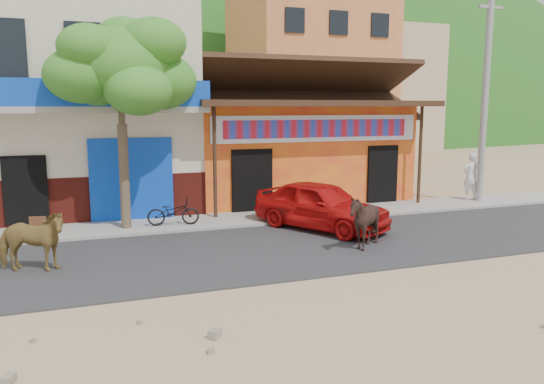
# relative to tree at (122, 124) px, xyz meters

# --- Properties ---
(ground) EXTENTS (120.00, 120.00, 0.00)m
(ground) POSITION_rel_tree_xyz_m (4.60, -5.80, -3.12)
(ground) COLOR #9E825B
(ground) RESTS_ON ground
(road) EXTENTS (60.00, 5.00, 0.04)m
(road) POSITION_rel_tree_xyz_m (4.60, -3.30, -3.10)
(road) COLOR #28282B
(road) RESTS_ON ground
(sidewalk) EXTENTS (60.00, 2.00, 0.12)m
(sidewalk) POSITION_rel_tree_xyz_m (4.60, 0.20, -3.06)
(sidewalk) COLOR gray
(sidewalk) RESTS_ON ground
(dance_club) EXTENTS (8.00, 6.00, 3.60)m
(dance_club) POSITION_rel_tree_xyz_m (6.60, 4.20, -1.32)
(dance_club) COLOR orange
(dance_club) RESTS_ON ground
(cafe_building) EXTENTS (7.00, 6.00, 7.00)m
(cafe_building) POSITION_rel_tree_xyz_m (-0.90, 4.20, 0.38)
(cafe_building) COLOR beige
(cafe_building) RESTS_ON ground
(apartment_front) EXTENTS (9.00, 9.00, 12.00)m
(apartment_front) POSITION_rel_tree_xyz_m (13.60, 18.20, 2.88)
(apartment_front) COLOR #CC723F
(apartment_front) RESTS_ON ground
(apartment_rear) EXTENTS (8.00, 8.00, 10.00)m
(apartment_rear) POSITION_rel_tree_xyz_m (22.60, 24.20, 1.88)
(apartment_rear) COLOR tan
(apartment_rear) RESTS_ON ground
(hillside) EXTENTS (100.00, 40.00, 24.00)m
(hillside) POSITION_rel_tree_xyz_m (4.60, 64.20, 8.88)
(hillside) COLOR #194C14
(hillside) RESTS_ON ground
(tree) EXTENTS (3.00, 3.00, 6.00)m
(tree) POSITION_rel_tree_xyz_m (0.00, 0.00, 0.00)
(tree) COLOR #2D721E
(tree) RESTS_ON sidewalk
(utility_pole) EXTENTS (0.24, 0.24, 8.00)m
(utility_pole) POSITION_rel_tree_xyz_m (12.80, 0.20, 1.00)
(utility_pole) COLOR gray
(utility_pole) RESTS_ON sidewalk
(cow_tan) EXTENTS (1.74, 1.19, 1.35)m
(cow_tan) POSITION_rel_tree_xyz_m (-2.25, -3.34, -2.41)
(cow_tan) COLOR olive
(cow_tan) RESTS_ON road
(cow_dark) EXTENTS (1.34, 1.21, 1.40)m
(cow_dark) POSITION_rel_tree_xyz_m (5.48, -4.10, -2.38)
(cow_dark) COLOR black
(cow_dark) RESTS_ON road
(red_car) EXTENTS (3.47, 4.44, 1.42)m
(red_car) POSITION_rel_tree_xyz_m (5.38, -1.73, -2.37)
(red_car) COLOR #B70D0D
(red_car) RESTS_ON road
(scooter) EXTENTS (1.57, 0.74, 0.79)m
(scooter) POSITION_rel_tree_xyz_m (1.34, -0.13, -2.60)
(scooter) COLOR black
(scooter) RESTS_ON sidewalk
(pedestrian) EXTENTS (0.67, 0.46, 1.78)m
(pedestrian) POSITION_rel_tree_xyz_m (12.60, 0.47, -2.11)
(pedestrian) COLOR white
(pedestrian) RESTS_ON sidewalk
(cafe_chair_left) EXTENTS (0.53, 0.53, 0.95)m
(cafe_chair_left) POSITION_rel_tree_xyz_m (-2.38, -0.22, -2.52)
(cafe_chair_left) COLOR #4E2C1A
(cafe_chair_left) RESTS_ON sidewalk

